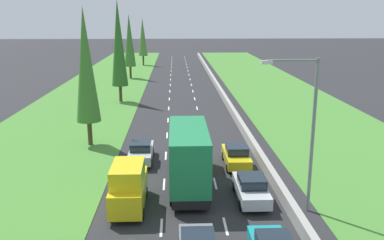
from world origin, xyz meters
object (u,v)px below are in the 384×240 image
silver_sedan_left_lane (141,152)px  poplar_tree_second (86,66)px  silver_sedan_right_lane (251,188)px  poplar_tree_fourth (129,41)px  poplar_tree_fifth (143,37)px  poplar_tree_third (119,43)px  street_light_mast (307,125)px  yellow_van_left_lane (129,186)px  green_box_truck_centre_lane (188,154)px  yellow_sedan_right_lane (236,155)px

silver_sedan_left_lane → poplar_tree_second: (-4.84, 4.53, 6.24)m
silver_sedan_right_lane → silver_sedan_left_lane: (-7.37, 7.47, 0.00)m
silver_sedan_left_lane → poplar_tree_fourth: size_ratio=0.39×
poplar_tree_fourth → poplar_tree_second: bearing=-89.2°
poplar_tree_second → poplar_tree_fifth: 61.31m
silver_sedan_right_lane → poplar_tree_fourth: poplar_tree_fourth is taller
silver_sedan_left_lane → poplar_tree_third: (-4.53, 23.69, 6.87)m
poplar_tree_fourth → street_light_mast: (15.52, -54.30, -1.56)m
poplar_tree_fourth → street_light_mast: size_ratio=1.28×
silver_sedan_right_lane → poplar_tree_fourth: 54.62m
yellow_van_left_lane → silver_sedan_left_lane: size_ratio=1.09×
yellow_van_left_lane → poplar_tree_second: bearing=110.4°
green_box_truck_centre_lane → street_light_mast: size_ratio=1.04×
green_box_truck_centre_lane → poplar_tree_second: bearing=131.9°
yellow_van_left_lane → poplar_tree_second: 14.75m
green_box_truck_centre_lane → poplar_tree_second: size_ratio=0.78×
silver_sedan_left_lane → poplar_tree_second: poplar_tree_second is taller
poplar_tree_second → yellow_sedan_right_lane: bearing=-25.3°
silver_sedan_left_lane → poplar_tree_fifth: (-4.55, 65.84, 5.59)m
silver_sedan_right_lane → yellow_van_left_lane: (-7.45, -0.76, 0.59)m
silver_sedan_right_lane → poplar_tree_second: bearing=135.5°
poplar_tree_second → poplar_tree_third: 19.17m
green_box_truck_centre_lane → poplar_tree_fifth: (-8.11, 70.69, 4.22)m
street_light_mast → poplar_tree_fifth: bearing=101.1°
street_light_mast → silver_sedan_right_lane: bearing=150.9°
silver_sedan_left_lane → poplar_tree_fifth: 66.23m
silver_sedan_right_lane → street_light_mast: (2.75, -1.53, 4.42)m
green_box_truck_centre_lane → poplar_tree_fourth: size_ratio=0.82×
green_box_truck_centre_lane → poplar_tree_fifth: size_ratio=0.88×
poplar_tree_second → green_box_truck_centre_lane: bearing=-48.1°
poplar_tree_second → street_light_mast: bearing=-42.1°
yellow_van_left_lane → yellow_sedan_right_lane: yellow_van_left_lane is taller
poplar_tree_fifth → poplar_tree_third: bearing=-90.0°
yellow_van_left_lane → silver_sedan_left_lane: bearing=89.4°
yellow_sedan_right_lane → poplar_tree_third: 28.45m
yellow_van_left_lane → street_light_mast: (10.20, -0.77, 3.83)m
green_box_truck_centre_lane → poplar_tree_fourth: 51.15m
street_light_mast → poplar_tree_second: bearing=137.9°
green_box_truck_centre_lane → street_light_mast: street_light_mast is taller
yellow_van_left_lane → poplar_tree_fourth: poplar_tree_fourth is taller
silver_sedan_right_lane → green_box_truck_centre_lane: bearing=145.5°
poplar_tree_fourth → street_light_mast: 56.49m
poplar_tree_third → street_light_mast: bearing=-65.9°
green_box_truck_centre_lane → yellow_sedan_right_lane: green_box_truck_centre_lane is taller
poplar_tree_fifth → street_light_mast: poplar_tree_fifth is taller
poplar_tree_second → poplar_tree_fifth: bearing=89.7°
poplar_tree_third → street_light_mast: size_ratio=1.47×
green_box_truck_centre_lane → silver_sedan_left_lane: bearing=126.3°
silver_sedan_left_lane → poplar_tree_fourth: bearing=96.8°
silver_sedan_right_lane → poplar_tree_fourth: (-12.77, 52.77, 5.98)m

